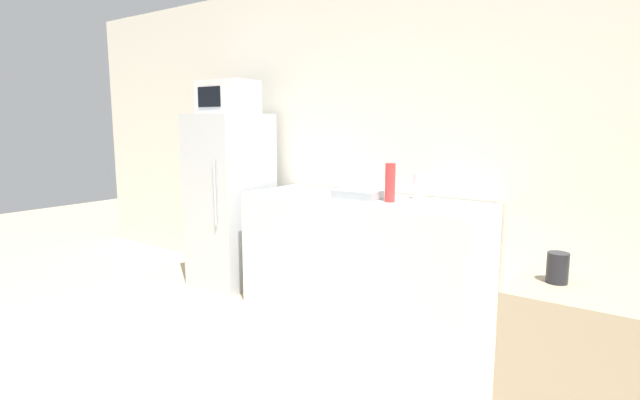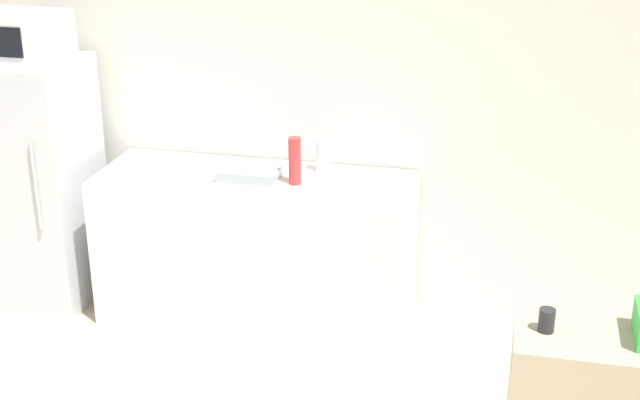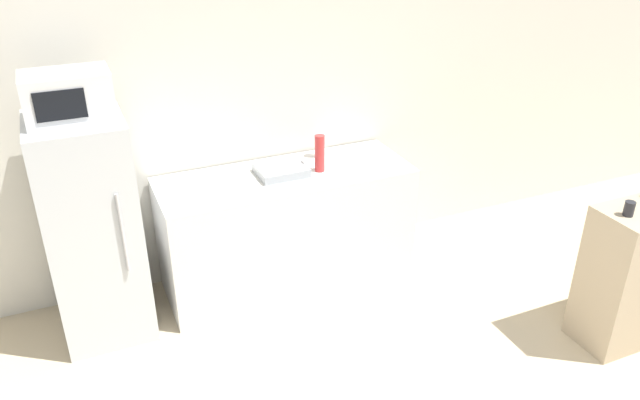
# 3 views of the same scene
# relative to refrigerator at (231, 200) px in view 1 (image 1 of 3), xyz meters

# --- Properties ---
(wall_back) EXTENTS (8.00, 0.06, 2.60)m
(wall_back) POSITION_rel_refrigerator_xyz_m (1.58, 0.42, 0.55)
(wall_back) COLOR silver
(wall_back) RESTS_ON ground_plane
(refrigerator) EXTENTS (0.56, 0.63, 1.51)m
(refrigerator) POSITION_rel_refrigerator_xyz_m (0.00, 0.00, 0.00)
(refrigerator) COLOR silver
(refrigerator) RESTS_ON ground_plane
(microwave) EXTENTS (0.49, 0.33, 0.28)m
(microwave) POSITION_rel_refrigerator_xyz_m (-0.00, -0.00, 0.89)
(microwave) COLOR white
(microwave) RESTS_ON refrigerator
(counter) EXTENTS (1.82, 0.66, 0.89)m
(counter) POSITION_rel_refrigerator_xyz_m (1.33, 0.04, -0.31)
(counter) COLOR silver
(counter) RESTS_ON ground_plane
(sink_basin) EXTENTS (0.34, 0.29, 0.06)m
(sink_basin) POSITION_rel_refrigerator_xyz_m (1.31, 0.06, 0.16)
(sink_basin) COLOR #9EA3A8
(sink_basin) RESTS_ON counter
(bottle_tall) EXTENTS (0.07, 0.07, 0.27)m
(bottle_tall) POSITION_rel_refrigerator_xyz_m (1.58, 0.00, 0.27)
(bottle_tall) COLOR red
(bottle_tall) RESTS_ON counter
(bottle_short) EXTENTS (0.08, 0.08, 0.19)m
(bottle_short) POSITION_rel_refrigerator_xyz_m (1.69, 0.24, 0.23)
(bottle_short) COLOR silver
(bottle_short) RESTS_ON counter
(jar) EXTENTS (0.06, 0.06, 0.09)m
(jar) POSITION_rel_refrigerator_xyz_m (2.94, -1.49, 0.26)
(jar) COLOR #232328
(jar) RESTS_ON shelf_cabinet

